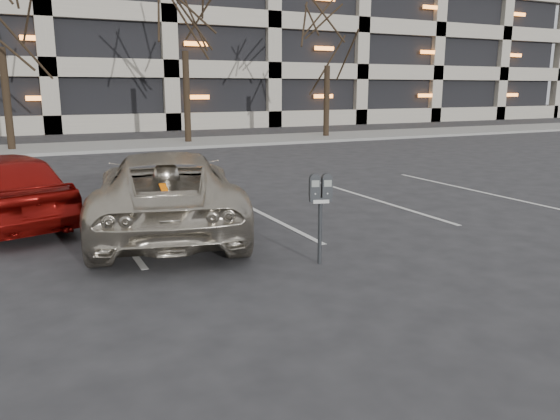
{
  "coord_description": "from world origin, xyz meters",
  "views": [
    {
      "loc": [
        -2.8,
        -7.43,
        2.41
      ],
      "look_at": [
        -0.12,
        -1.86,
        1.03
      ],
      "focal_mm": 35.0,
      "sensor_mm": 36.0,
      "label": 1
    }
  ],
  "objects": [
    {
      "name": "parking_meter",
      "position": [
        0.87,
        -1.08,
        0.96
      ],
      "size": [
        0.34,
        0.21,
        1.25
      ],
      "rotation": [
        0.0,
        0.0,
        -0.3
      ],
      "color": "black",
      "rests_on": "ground"
    },
    {
      "name": "tree_d",
      "position": [
        11.0,
        16.0,
        5.58
      ],
      "size": [
        3.4,
        3.4,
        7.72
      ],
      "color": "black",
      "rests_on": "ground"
    },
    {
      "name": "ground",
      "position": [
        0.0,
        0.0,
        0.0
      ],
      "size": [
        140.0,
        140.0,
        0.0
      ],
      "primitive_type": "plane",
      "color": "#28282B",
      "rests_on": "ground"
    },
    {
      "name": "car_red",
      "position": [
        -3.15,
        3.29,
        0.68
      ],
      "size": [
        2.7,
        4.31,
        1.37
      ],
      "primitive_type": "imported",
      "rotation": [
        0.0,
        0.0,
        3.43
      ],
      "color": "maroon",
      "rests_on": "ground"
    },
    {
      "name": "sidewalk",
      "position": [
        0.0,
        16.0,
        0.06
      ],
      "size": [
        80.0,
        4.0,
        0.12
      ],
      "primitive_type": "cube",
      "color": "gray",
      "rests_on": "ground"
    },
    {
      "name": "stall_lines",
      "position": [
        -1.4,
        2.3,
        0.01
      ],
      "size": [
        16.9,
        5.2,
        0.0
      ],
      "color": "silver",
      "rests_on": "ground"
    },
    {
      "name": "suv_silver",
      "position": [
        -0.59,
        1.61,
        0.69
      ],
      "size": [
        3.36,
        5.36,
        1.39
      ],
      "rotation": [
        0.0,
        0.0,
        2.91
      ],
      "color": "#B7AD9B",
      "rests_on": "ground"
    }
  ]
}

